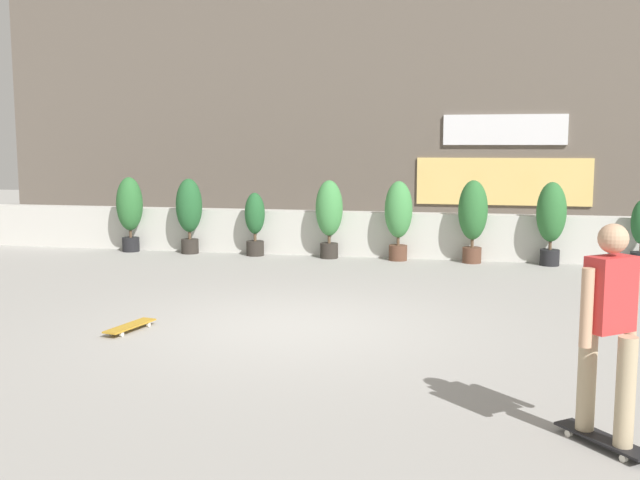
% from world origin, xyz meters
% --- Properties ---
extents(ground_plane, '(48.00, 48.00, 0.00)m').
position_xyz_m(ground_plane, '(0.00, 0.00, 0.00)').
color(ground_plane, '#9E9B96').
extents(planter_wall, '(18.00, 0.40, 0.90)m').
position_xyz_m(planter_wall, '(0.00, 6.00, 0.45)').
color(planter_wall, beige).
rests_on(planter_wall, ground).
extents(building_backdrop, '(20.00, 2.08, 6.50)m').
position_xyz_m(building_backdrop, '(0.00, 10.00, 3.25)').
color(building_backdrop, '#60564C').
rests_on(building_backdrop, ground).
extents(potted_plant_0, '(0.55, 0.55, 1.58)m').
position_xyz_m(potted_plant_0, '(-5.01, 5.55, 0.93)').
color(potted_plant_0, black).
rests_on(potted_plant_0, ground).
extents(potted_plant_1, '(0.54, 0.54, 1.56)m').
position_xyz_m(potted_plant_1, '(-3.67, 5.55, 0.92)').
color(potted_plant_1, '#2D2823').
rests_on(potted_plant_1, ground).
extents(potted_plant_2, '(0.41, 0.41, 1.29)m').
position_xyz_m(potted_plant_2, '(-2.24, 5.55, 0.71)').
color(potted_plant_2, '#2D2823').
rests_on(potted_plant_2, ground).
extents(potted_plant_3, '(0.54, 0.54, 1.56)m').
position_xyz_m(potted_plant_3, '(-0.70, 5.55, 0.91)').
color(potted_plant_3, '#2D2823').
rests_on(potted_plant_3, ground).
extents(potted_plant_4, '(0.54, 0.54, 1.56)m').
position_xyz_m(potted_plant_4, '(0.68, 5.55, 0.91)').
color(potted_plant_4, brown).
rests_on(potted_plant_4, ground).
extents(potted_plant_5, '(0.56, 0.56, 1.59)m').
position_xyz_m(potted_plant_5, '(2.11, 5.55, 0.93)').
color(potted_plant_5, brown).
rests_on(potted_plant_5, ground).
extents(potted_plant_6, '(0.55, 0.55, 1.57)m').
position_xyz_m(potted_plant_6, '(3.54, 5.55, 0.92)').
color(potted_plant_6, black).
rests_on(potted_plant_6, ground).
extents(skater_foreground, '(0.66, 0.74, 1.70)m').
position_xyz_m(skater_foreground, '(3.18, -3.10, 0.94)').
color(skater_foreground, black).
rests_on(skater_foreground, ground).
extents(skateboard_near_camera, '(0.35, 0.82, 0.08)m').
position_xyz_m(skateboard_near_camera, '(-1.91, -0.66, 0.06)').
color(skateboard_near_camera, '#BF8C26').
rests_on(skateboard_near_camera, ground).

